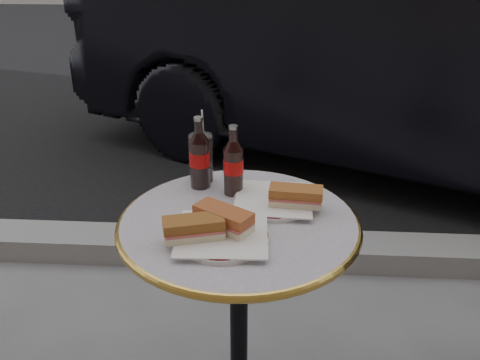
# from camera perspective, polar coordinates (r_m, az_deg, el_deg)

# --- Properties ---
(asphalt_road) EXTENTS (40.00, 8.00, 0.00)m
(asphalt_road) POSITION_cam_1_polar(r_m,az_deg,el_deg) (6.34, 2.93, 13.01)
(asphalt_road) COLOR black
(asphalt_road) RESTS_ON ground
(curb) EXTENTS (40.00, 0.20, 0.12)m
(curb) POSITION_cam_1_polar(r_m,az_deg,el_deg) (2.49, 1.26, -7.42)
(curb) COLOR gray
(curb) RESTS_ON ground
(bistro_table) EXTENTS (0.62, 0.62, 0.73)m
(bistro_table) POSITION_cam_1_polar(r_m,az_deg,el_deg) (1.58, -0.12, -15.80)
(bistro_table) COLOR #BAB2C4
(bistro_table) RESTS_ON ground
(plate_left) EXTENTS (0.26, 0.26, 0.01)m
(plate_left) POSITION_cam_1_polar(r_m,az_deg,el_deg) (1.28, -1.91, -6.05)
(plate_left) COLOR silver
(plate_left) RESTS_ON bistro_table
(plate_right) EXTENTS (0.26, 0.26, 0.01)m
(plate_right) POSITION_cam_1_polar(r_m,az_deg,el_deg) (1.44, 3.59, -2.28)
(plate_right) COLOR white
(plate_right) RESTS_ON bistro_table
(sandwich_left_a) EXTENTS (0.15, 0.10, 0.05)m
(sandwich_left_a) POSITION_cam_1_polar(r_m,az_deg,el_deg) (1.25, -4.97, -5.26)
(sandwich_left_a) COLOR brown
(sandwich_left_a) RESTS_ON plate_left
(sandwich_left_b) EXTENTS (0.16, 0.14, 0.05)m
(sandwich_left_b) POSITION_cam_1_polar(r_m,az_deg,el_deg) (1.29, -1.79, -4.25)
(sandwich_left_b) COLOR #A6512A
(sandwich_left_b) RESTS_ON plate_left
(sandwich_right) EXTENTS (0.14, 0.08, 0.05)m
(sandwich_right) POSITION_cam_1_polar(r_m,az_deg,el_deg) (1.40, 5.96, -1.84)
(sandwich_right) COLOR #9F5928
(sandwich_right) RESTS_ON plate_right
(cola_bottle_left) EXTENTS (0.08, 0.08, 0.21)m
(cola_bottle_left) POSITION_cam_1_polar(r_m,az_deg,el_deg) (1.49, -4.35, 2.94)
(cola_bottle_left) COLOR black
(cola_bottle_left) RESTS_ON bistro_table
(cola_bottle_right) EXTENTS (0.06, 0.06, 0.20)m
(cola_bottle_right) POSITION_cam_1_polar(r_m,az_deg,el_deg) (1.45, -0.71, 2.13)
(cola_bottle_right) COLOR black
(cola_bottle_right) RESTS_ON bistro_table
(cola_glass) EXTENTS (0.09, 0.09, 0.14)m
(cola_glass) POSITION_cam_1_polar(r_m,az_deg,el_deg) (1.54, -4.18, 2.35)
(cola_glass) COLOR black
(cola_glass) RESTS_ON bistro_table
(parked_car) EXTENTS (3.10, 4.51, 1.41)m
(parked_car) POSITION_cam_1_polar(r_m,az_deg,el_deg) (3.46, 18.68, 12.72)
(parked_car) COLOR black
(parked_car) RESTS_ON ground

